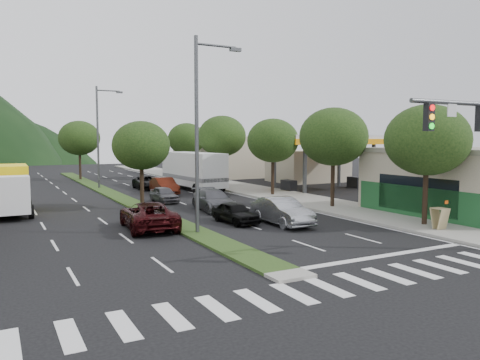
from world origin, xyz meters
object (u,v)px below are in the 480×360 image
tree_r_e (187,139)px  box_truck (9,191)px  tree_med_near (141,146)px  car_queue_b (213,200)px  car_queue_c (164,186)px  motorhome (193,170)px  tree_med_far (79,138)px  sedan_silver (282,211)px  tree_r_c (273,141)px  a_frame_sign (440,216)px  streetlight_near (200,125)px  car_queue_e (164,194)px  tree_r_a (427,140)px  tree_r_b (333,137)px  car_queue_d (147,182)px  car_queue_a (235,213)px  suv_maroon (148,215)px  tree_r_d (222,136)px  streetlight_mid (100,132)px

tree_r_e → box_truck: bearing=-134.8°
tree_r_e → tree_med_near: size_ratio=1.11×
car_queue_b → car_queue_c: bearing=94.8°
motorhome → tree_med_far: bearing=113.5°
sedan_silver → motorhome: 19.93m
tree_r_c → a_frame_sign: (-0.49, -17.40, -3.92)m
streetlight_near → car_queue_b: streetlight_near is taller
car_queue_c → car_queue_e: 5.29m
tree_r_a → car_queue_b: (-7.91, 10.94, -4.11)m
car_queue_e → tree_r_e: bearing=62.6°
tree_r_b → streetlight_near: size_ratio=0.69×
tree_r_b → car_queue_b: bearing=159.6°
tree_med_near → car_queue_b: size_ratio=1.22×
tree_med_near → car_queue_d: 13.67m
sedan_silver → car_queue_a: sedan_silver is taller
sedan_silver → motorhome: bearing=83.0°
tree_med_far → car_queue_c: size_ratio=1.54×
car_queue_e → tree_med_far: bearing=94.6°
tree_r_b → suv_maroon: 14.54m
streetlight_near → box_truck: bearing=126.3°
car_queue_b → car_queue_c: size_ratio=1.09×
streetlight_near → car_queue_a: size_ratio=2.75×
car_queue_e → box_truck: bearing=-176.4°
box_truck → a_frame_sign: box_truck is taller
streetlight_near → car_queue_e: bearing=79.9°
tree_r_d → car_queue_a: (-8.82, -20.06, -4.56)m
tree_r_c → tree_med_far: size_ratio=0.93×
tree_r_c → car_queue_c: tree_r_c is taller
tree_med_near → suv_maroon: size_ratio=1.12×
tree_r_a → box_truck: tree_r_a is taller
streetlight_mid → car_queue_a: bearing=-82.7°
car_queue_c → car_queue_d: bearing=92.8°
tree_r_c → car_queue_a: tree_r_c is taller
tree_r_b → tree_med_near: (-12.00, 6.00, -0.61)m
tree_med_near → a_frame_sign: tree_med_near is taller
tree_med_far → motorhome: 18.12m
tree_r_e → car_queue_e: size_ratio=1.86×
tree_r_c → box_truck: tree_r_c is taller
car_queue_a → sedan_silver: bearing=-41.8°
car_queue_c → car_queue_e: size_ratio=1.25×
tree_r_a → tree_r_c: size_ratio=1.02×
tree_med_near → car_queue_b: (4.09, -3.06, -3.71)m
car_queue_b → motorhome: bearing=78.8°
car_queue_a → a_frame_sign: bearing=-45.6°
car_queue_d → motorhome: (3.81, -2.47, 1.26)m
tree_r_a → car_queue_d: 27.94m
streetlight_near → car_queue_e: streetlight_near is taller
car_queue_a → box_truck: bearing=135.8°
tree_r_b → tree_r_e: tree_r_b is taller
car_queue_d → tree_r_b: bearing=-64.0°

